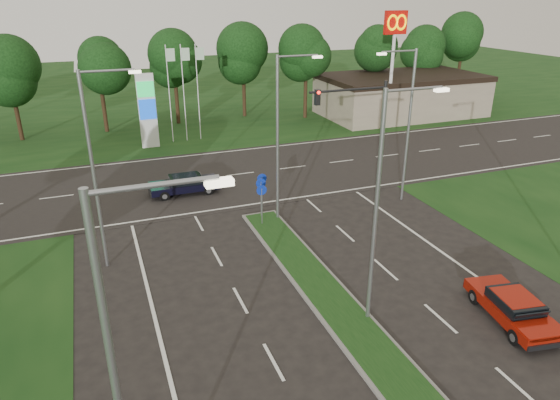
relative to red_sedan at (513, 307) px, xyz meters
name	(u,v)px	position (x,y,z in m)	size (l,w,h in m)	color
verge_far	(160,96)	(-6.00, 51.06, -0.62)	(160.00, 50.00, 0.02)	black
cross_road	(227,176)	(-6.00, 20.06, -0.62)	(160.00, 12.00, 0.02)	black
median_kerb	(376,355)	(-6.00, 0.06, -0.56)	(2.00, 26.00, 0.12)	slate
commercial_building	(401,95)	(16.00, 32.06, 1.38)	(16.00, 9.00, 4.00)	gray
streetlight_median_near	(382,199)	(-5.00, 2.06, 4.46)	(2.53, 0.22, 9.00)	gray
streetlight_median_far	(281,131)	(-5.00, 12.06, 4.46)	(2.53, 0.22, 9.00)	gray
streetlight_left_near	(126,379)	(-14.30, -3.94, 4.46)	(2.53, 0.22, 9.00)	gray
streetlight_left_far	(97,162)	(-14.30, 10.06, 4.46)	(2.53, 0.22, 9.00)	gray
streetlight_right_far	(407,119)	(2.80, 12.06, 4.46)	(2.53, 0.22, 9.00)	gray
traffic_signal	(364,121)	(1.19, 14.06, 4.04)	(5.10, 0.42, 7.00)	black
median_signs	(262,190)	(-6.00, 12.46, 1.10)	(1.16, 1.76, 2.38)	gray
gas_pylon	(150,109)	(-9.78, 29.11, 2.58)	(5.80, 1.26, 8.00)	silver
mcdonalds_sign	(394,39)	(12.00, 28.04, 7.37)	(2.20, 0.47, 10.40)	silver
treeline_far	(179,51)	(-5.89, 36.00, 6.21)	(6.00, 6.00, 9.90)	black
red_sedan	(513,307)	(0.00, 0.00, 0.00)	(2.38, 4.40, 1.15)	maroon
navy_sedan	(185,184)	(-9.33, 17.85, 0.02)	(4.30, 1.82, 1.18)	black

